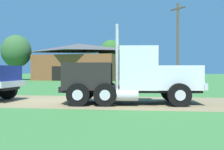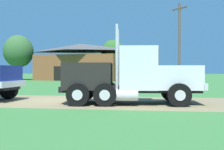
{
  "view_description": "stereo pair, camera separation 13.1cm",
  "coord_description": "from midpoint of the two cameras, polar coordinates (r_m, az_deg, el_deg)",
  "views": [
    {
      "loc": [
        5.35,
        -14.54,
        1.7
      ],
      "look_at": [
        3.53,
        -0.86,
        1.43
      ],
      "focal_mm": 44.92,
      "sensor_mm": 36.0,
      "label": 1
    },
    {
      "loc": [
        5.48,
        -14.52,
        1.7
      ],
      "look_at": [
        3.53,
        -0.86,
        1.43
      ],
      "focal_mm": 44.92,
      "sensor_mm": 36.0,
      "label": 2
    }
  ],
  "objects": [
    {
      "name": "tree_left",
      "position": [
        48.0,
        -18.43,
        4.59
      ],
      "size": [
        4.77,
        4.77,
        7.3
      ],
      "color": "#513823",
      "rests_on": "ground_plane"
    },
    {
      "name": "shed_building",
      "position": [
        45.81,
        -6.36,
        2.54
      ],
      "size": [
        14.79,
        9.46,
        5.91
      ],
      "color": "brown",
      "rests_on": "ground_plane"
    },
    {
      "name": "utility_pole_near",
      "position": [
        32.96,
        13.68,
        6.61
      ],
      "size": [
        1.52,
        1.77,
        9.24
      ],
      "color": "brown",
      "rests_on": "ground_plane"
    },
    {
      "name": "dirt_track",
      "position": [
        15.6,
        -12.29,
        -5.15
      ],
      "size": [
        120.0,
        5.85,
        0.01
      ],
      "primitive_type": "cube",
      "color": "#867550",
      "rests_on": "ground_plane"
    },
    {
      "name": "tree_mid",
      "position": [
        47.92,
        0.24,
        4.45
      ],
      "size": [
        4.12,
        4.12,
        6.78
      ],
      "color": "#513823",
      "rests_on": "ground_plane"
    },
    {
      "name": "ground_plane",
      "position": [
        15.6,
        -12.29,
        -5.16
      ],
      "size": [
        200.0,
        200.0,
        0.0
      ],
      "primitive_type": "plane",
      "color": "#3B7537"
    },
    {
      "name": "truck_foreground_white",
      "position": [
        13.93,
        3.93,
        -0.35
      ],
      "size": [
        7.09,
        3.11,
        3.81
      ],
      "color": "black",
      "rests_on": "ground_plane"
    }
  ]
}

